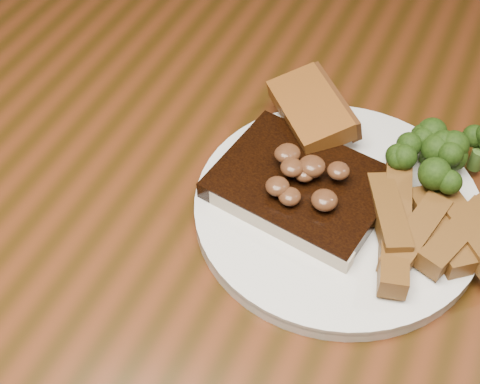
% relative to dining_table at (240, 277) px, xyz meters
% --- Properties ---
extents(dining_table, '(1.60, 0.90, 0.75)m').
position_rel_dining_table_xyz_m(dining_table, '(0.00, 0.00, 0.00)').
color(dining_table, '#48210E').
rests_on(dining_table, ground).
extents(plate, '(0.32, 0.32, 0.01)m').
position_rel_dining_table_xyz_m(plate, '(0.08, 0.05, 0.10)').
color(plate, silver).
rests_on(plate, dining_table).
extents(steak, '(0.17, 0.14, 0.02)m').
position_rel_dining_table_xyz_m(steak, '(0.04, 0.04, 0.12)').
color(steak, black).
rests_on(steak, plate).
extents(steak_bone, '(0.14, 0.03, 0.02)m').
position_rel_dining_table_xyz_m(steak_bone, '(0.04, -0.01, 0.11)').
color(steak_bone, '#B7A78E').
rests_on(steak_bone, plate).
extents(mushroom_pile, '(0.07, 0.07, 0.03)m').
position_rel_dining_table_xyz_m(mushroom_pile, '(0.04, 0.04, 0.14)').
color(mushroom_pile, '#4F2C18').
rests_on(mushroom_pile, steak).
extents(garlic_bread, '(0.10, 0.10, 0.02)m').
position_rel_dining_table_xyz_m(garlic_bread, '(0.02, 0.12, 0.12)').
color(garlic_bread, brown).
rests_on(garlic_bread, plate).
extents(potato_wedges, '(0.12, 0.12, 0.02)m').
position_rel_dining_table_xyz_m(potato_wedges, '(0.15, 0.04, 0.12)').
color(potato_wedges, brown).
rests_on(potato_wedges, plate).
extents(broccoli_cluster, '(0.08, 0.08, 0.04)m').
position_rel_dining_table_xyz_m(broccoli_cluster, '(0.15, 0.12, 0.12)').
color(broccoli_cluster, '#223E0E').
rests_on(broccoli_cluster, plate).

